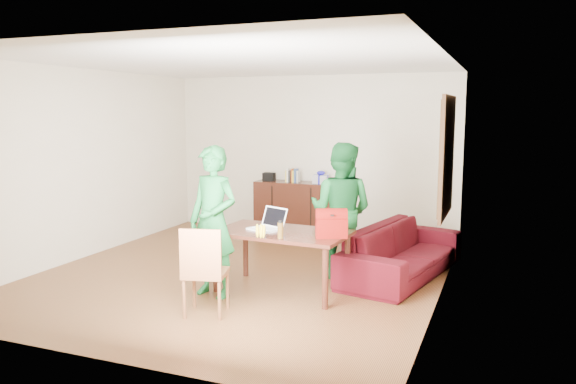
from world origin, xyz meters
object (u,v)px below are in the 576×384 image
at_px(table, 282,238).
at_px(sofa, 402,251).
at_px(red_bag, 331,226).
at_px(person_near, 213,222).
at_px(laptop, 264,226).
at_px(person_far, 341,210).
at_px(chair, 206,289).
at_px(bottle, 280,230).

height_order(table, sofa, table).
bearing_deg(red_bag, sofa, 42.39).
height_order(person_near, sofa, person_near).
xyz_separation_m(person_near, laptop, (0.46, 0.40, -0.10)).
bearing_deg(red_bag, laptop, 153.06).
bearing_deg(person_far, laptop, 54.71).
bearing_deg(laptop, red_bag, 18.57).
relative_size(table, person_near, 0.92).
xyz_separation_m(person_near, red_bag, (1.29, 0.33, -0.02)).
bearing_deg(person_far, sofa, -152.44).
bearing_deg(laptop, chair, -80.76).
xyz_separation_m(bottle, red_bag, (0.50, 0.26, 0.03)).
xyz_separation_m(person_far, red_bag, (0.15, -0.91, -0.01)).
bearing_deg(sofa, red_bag, 167.25).
distance_m(chair, person_near, 0.85).
height_order(chair, red_bag, red_bag).
xyz_separation_m(person_far, bottle, (-0.35, -1.17, -0.04)).
bearing_deg(bottle, red_bag, 27.69).
distance_m(table, laptop, 0.25).
relative_size(bottle, sofa, 0.09).
xyz_separation_m(chair, sofa, (1.65, 2.13, 0.05)).
xyz_separation_m(laptop, red_bag, (0.84, -0.07, 0.08)).
bearing_deg(laptop, bottle, -21.11).
bearing_deg(red_bag, person_far, 77.03).
distance_m(chair, bottle, 1.02).
relative_size(person_far, bottle, 8.74).
bearing_deg(red_bag, person_near, 171.89).
bearing_deg(laptop, sofa, 62.47).
distance_m(person_near, red_bag, 1.34).
distance_m(chair, laptop, 1.12).
xyz_separation_m(chair, red_bag, (1.08, 0.91, 0.57)).
distance_m(person_near, bottle, 0.80).
relative_size(table, red_bag, 4.65).
height_order(laptop, sofa, laptop).
distance_m(laptop, red_bag, 0.84).
distance_m(table, bottle, 0.42).
height_order(person_near, person_far, person_near).
relative_size(chair, red_bag, 2.75).
distance_m(person_far, red_bag, 0.92).
distance_m(table, chair, 1.15).
bearing_deg(person_far, red_bag, 103.35).
relative_size(person_near, bottle, 8.77).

